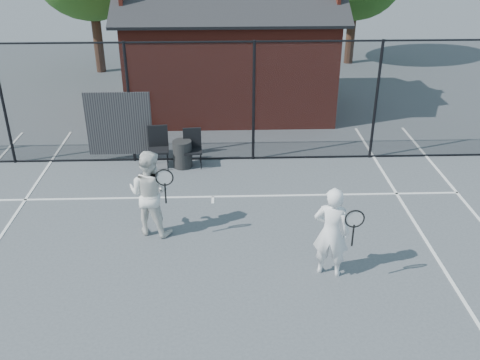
{
  "coord_description": "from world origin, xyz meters",
  "views": [
    {
      "loc": [
        0.24,
        -7.4,
        5.66
      ],
      "look_at": [
        0.55,
        1.63,
        1.1
      ],
      "focal_mm": 40.0,
      "sensor_mm": 36.0,
      "label": 1
    }
  ],
  "objects_px": {
    "player_front": "(331,232)",
    "player_back": "(150,193)",
    "waste_bin": "(183,154)",
    "chair_left": "(159,148)",
    "chair_right": "(193,149)",
    "clubhouse": "(230,58)"
  },
  "relations": [
    {
      "from": "player_front",
      "to": "player_back",
      "type": "bearing_deg",
      "value": 155.53
    },
    {
      "from": "waste_bin",
      "to": "player_back",
      "type": "bearing_deg",
      "value": -97.98
    },
    {
      "from": "chair_left",
      "to": "waste_bin",
      "type": "bearing_deg",
      "value": -4.86
    },
    {
      "from": "player_back",
      "to": "chair_right",
      "type": "relative_size",
      "value": 1.86
    },
    {
      "from": "clubhouse",
      "to": "waste_bin",
      "type": "xyz_separation_m",
      "value": [
        -1.26,
        -4.4,
        -1.27
      ]
    },
    {
      "from": "player_back",
      "to": "chair_left",
      "type": "distance_m",
      "value": 3.01
    },
    {
      "from": "player_back",
      "to": "player_front",
      "type": "bearing_deg",
      "value": -24.47
    },
    {
      "from": "clubhouse",
      "to": "player_back",
      "type": "distance_m",
      "value": 7.6
    },
    {
      "from": "chair_left",
      "to": "waste_bin",
      "type": "distance_m",
      "value": 0.59
    },
    {
      "from": "player_back",
      "to": "chair_left",
      "type": "bearing_deg",
      "value": 92.97
    },
    {
      "from": "player_back",
      "to": "waste_bin",
      "type": "relative_size",
      "value": 2.53
    },
    {
      "from": "chair_right",
      "to": "waste_bin",
      "type": "height_order",
      "value": "chair_right"
    },
    {
      "from": "player_front",
      "to": "waste_bin",
      "type": "distance_m",
      "value": 5.27
    },
    {
      "from": "player_front",
      "to": "player_back",
      "type": "height_order",
      "value": "player_back"
    },
    {
      "from": "chair_left",
      "to": "chair_right",
      "type": "relative_size",
      "value": 1.08
    },
    {
      "from": "chair_left",
      "to": "chair_right",
      "type": "bearing_deg",
      "value": -4.86
    },
    {
      "from": "player_front",
      "to": "waste_bin",
      "type": "height_order",
      "value": "player_front"
    },
    {
      "from": "player_front",
      "to": "chair_right",
      "type": "bearing_deg",
      "value": 119.76
    },
    {
      "from": "clubhouse",
      "to": "player_front",
      "type": "height_order",
      "value": "clubhouse"
    },
    {
      "from": "clubhouse",
      "to": "chair_right",
      "type": "bearing_deg",
      "value": -102.8
    },
    {
      "from": "chair_right",
      "to": "waste_bin",
      "type": "xyz_separation_m",
      "value": [
        -0.26,
        0.0,
        -0.12
      ]
    },
    {
      "from": "player_front",
      "to": "chair_left",
      "type": "xyz_separation_m",
      "value": [
        -3.37,
        4.44,
        -0.34
      ]
    }
  ]
}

